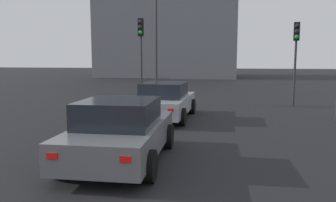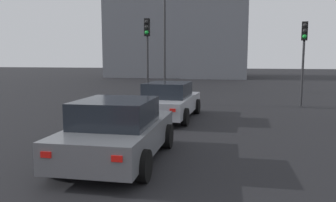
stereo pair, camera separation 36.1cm
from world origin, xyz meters
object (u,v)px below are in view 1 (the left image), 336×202
car_grey_right_second (121,131)px  traffic_light_near_left (141,43)px  car_silver_right_lead (165,101)px  street_lamp_kerbside (156,20)px  traffic_light_near_right (296,46)px

car_grey_right_second → traffic_light_near_left: bearing=10.2°
car_silver_right_lead → traffic_light_near_left: bearing=28.0°
street_lamp_kerbside → traffic_light_near_right: bearing=-129.9°
car_silver_right_lead → street_lamp_kerbside: 13.02m
traffic_light_near_right → street_lamp_kerbside: 11.40m
car_grey_right_second → traffic_light_near_left: traffic_light_near_left is taller
car_silver_right_lead → traffic_light_near_right: bearing=-48.7°
car_silver_right_lead → car_grey_right_second: bearing=-178.1°
car_silver_right_lead → street_lamp_kerbside: (11.88, 2.80, 4.53)m
car_silver_right_lead → traffic_light_near_left: traffic_light_near_left is taller
traffic_light_near_left → street_lamp_kerbside: 8.02m
car_grey_right_second → street_lamp_kerbside: bearing=7.6°
car_silver_right_lead → car_grey_right_second: (-5.63, 0.02, 0.00)m
traffic_light_near_left → traffic_light_near_right: bearing=91.5°
traffic_light_near_right → car_silver_right_lead: bearing=-43.7°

